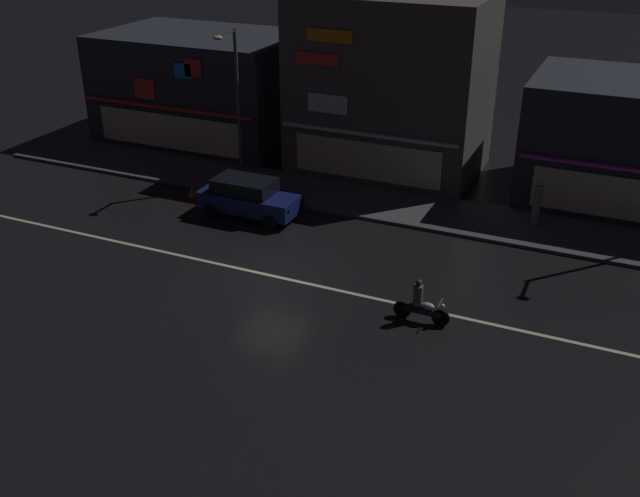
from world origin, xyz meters
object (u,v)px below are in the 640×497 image
(pedestrian_on_sidewalk, at_px, (537,203))
(streetlamp_west, at_px, (235,96))
(parked_car_near_kerb, at_px, (248,197))
(motorcycle_following, at_px, (420,304))
(traffic_cone, at_px, (192,192))

(pedestrian_on_sidewalk, bearing_deg, streetlamp_west, -156.25)
(parked_car_near_kerb, height_order, motorcycle_following, parked_car_near_kerb)
(streetlamp_west, xyz_separation_m, motorcycle_following, (11.38, -8.07, -3.72))
(streetlamp_west, relative_size, parked_car_near_kerb, 1.66)
(parked_car_near_kerb, distance_m, motorcycle_following, 10.65)
(motorcycle_following, xyz_separation_m, traffic_cone, (-12.67, 5.97, -0.36))
(motorcycle_following, bearing_deg, traffic_cone, -26.86)
(streetlamp_west, relative_size, motorcycle_following, 3.76)
(parked_car_near_kerb, relative_size, traffic_cone, 7.82)
(streetlamp_west, relative_size, traffic_cone, 12.98)
(streetlamp_west, height_order, pedestrian_on_sidewalk, streetlamp_west)
(parked_car_near_kerb, bearing_deg, traffic_cone, 167.25)
(streetlamp_west, bearing_deg, motorcycle_following, -35.35)
(motorcycle_following, bearing_deg, parked_car_near_kerb, -30.90)
(streetlamp_west, height_order, motorcycle_following, streetlamp_west)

